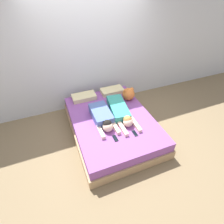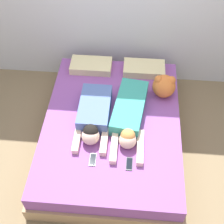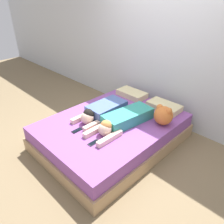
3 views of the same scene
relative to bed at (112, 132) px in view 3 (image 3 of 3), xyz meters
name	(u,v)px [view 3 (image 3 of 3)]	position (x,y,z in m)	size (l,w,h in m)	color
ground_plane	(112,142)	(0.00, 0.00, -0.20)	(12.00, 12.00, 0.00)	#7F6B4C
wall_back	(164,48)	(0.00, 1.23, 1.10)	(12.00, 0.06, 2.60)	silver
bed	(112,132)	(0.00, 0.00, 0.00)	(1.62, 2.16, 0.41)	tan
pillow_head_left	(132,94)	(-0.35, 0.87, 0.26)	(0.54, 0.30, 0.10)	beige
pillow_head_right	(164,106)	(0.35, 0.87, 0.26)	(0.54, 0.30, 0.10)	beige
person_left	(102,111)	(-0.21, -0.02, 0.30)	(0.37, 0.89, 0.23)	#4C66A5
person_right	(122,120)	(0.19, 0.02, 0.29)	(0.43, 1.13, 0.22)	teal
cell_phone_left	(77,130)	(-0.16, -0.55, 0.21)	(0.07, 0.16, 0.01)	black
cell_phone_right	(94,143)	(0.23, -0.56, 0.21)	(0.07, 0.16, 0.01)	#2D2D33
plush_toy	(163,115)	(0.59, 0.47, 0.36)	(0.28, 0.28, 0.29)	orange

